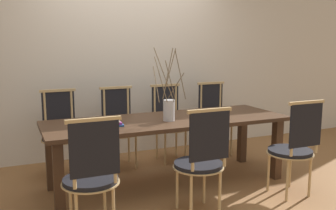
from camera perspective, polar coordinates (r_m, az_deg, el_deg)
ground_plane at (r=4.20m, az=0.00°, el=-11.87°), size 16.00×16.00×0.00m
wall_rear at (r=5.17m, az=-6.02°, el=10.23°), size 12.00×0.06×3.20m
dining_table at (r=4.01m, az=0.00°, el=-3.39°), size 2.59×0.89×0.73m
chair_near_leftend at (r=3.02m, az=-11.54°, el=-10.22°), size 0.46×0.46×0.99m
chair_near_left at (r=3.34m, az=5.10°, el=-8.14°), size 0.46×0.46×0.99m
chair_near_center at (r=3.93m, az=18.68°, el=-5.91°), size 0.46×0.46×0.99m
chair_far_leftend at (r=4.53m, az=-16.00°, el=-3.76°), size 0.46×0.46×0.99m
chair_far_left at (r=4.67m, az=-7.39°, el=-3.08°), size 0.46×0.46×0.99m
chair_far_center at (r=4.89m, az=0.20°, el=-2.42°), size 0.46×0.46×0.99m
chair_far_right at (r=5.20m, az=7.20°, el=-1.78°), size 0.46×0.46×0.99m
vase_centerpiece at (r=3.87m, az=0.14°, el=-0.45°), size 0.35×0.35×0.76m
book_stack at (r=3.70m, az=-8.96°, el=-2.81°), size 0.26×0.19×0.05m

